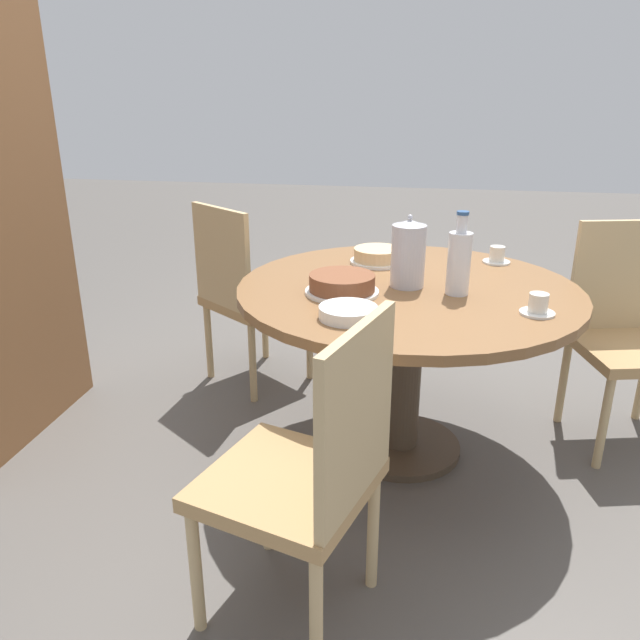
{
  "coord_description": "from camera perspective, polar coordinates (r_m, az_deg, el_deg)",
  "views": [
    {
      "loc": [
        -2.24,
        -0.06,
        1.41
      ],
      "look_at": [
        0.0,
        0.33,
        0.55
      ],
      "focal_mm": 35.0,
      "sensor_mm": 36.0,
      "label": 1
    }
  ],
  "objects": [
    {
      "name": "ground_plane",
      "position": [
        2.64,
        7.31,
        -11.56
      ],
      "size": [
        14.0,
        14.0,
        0.0
      ],
      "primitive_type": "plane",
      "color": "#56514C"
    },
    {
      "name": "dining_table",
      "position": [
        2.39,
        7.93,
        0.12
      ],
      "size": [
        1.28,
        1.28,
        0.7
      ],
      "color": "#473828",
      "rests_on": "ground_plane"
    },
    {
      "name": "chair_a",
      "position": [
        2.81,
        26.33,
        -0.92
      ],
      "size": [
        0.51,
        0.51,
        0.9
      ],
      "rotation": [
        0.0,
        0.0,
        4.95
      ],
      "color": "tan",
      "rests_on": "ground_plane"
    },
    {
      "name": "chair_b",
      "position": [
        3.01,
        -6.74,
        2.51
      ],
      "size": [
        0.59,
        0.59,
        0.9
      ],
      "rotation": [
        0.0,
        0.0,
        7.21
      ],
      "color": "tan",
      "rests_on": "ground_plane"
    },
    {
      "name": "chair_c",
      "position": [
        1.65,
        -1.07,
        -13.73
      ],
      "size": [
        0.52,
        0.52,
        0.9
      ],
      "rotation": [
        0.0,
        0.0,
        9.13
      ],
      "color": "tan",
      "rests_on": "ground_plane"
    },
    {
      "name": "coffee_pot",
      "position": [
        2.31,
        8.07,
        6.01
      ],
      "size": [
        0.13,
        0.13,
        0.27
      ],
      "color": "silver",
      "rests_on": "dining_table"
    },
    {
      "name": "water_bottle",
      "position": [
        2.26,
        12.6,
        5.29
      ],
      "size": [
        0.08,
        0.08,
        0.3
      ],
      "color": "silver",
      "rests_on": "dining_table"
    },
    {
      "name": "cake_main",
      "position": [
        2.23,
        2.03,
        3.28
      ],
      "size": [
        0.27,
        0.27,
        0.07
      ],
      "color": "white",
      "rests_on": "dining_table"
    },
    {
      "name": "cake_second",
      "position": [
        2.64,
        5.3,
        5.85
      ],
      "size": [
        0.23,
        0.23,
        0.06
      ],
      "color": "white",
      "rests_on": "dining_table"
    },
    {
      "name": "cup_a",
      "position": [
        2.73,
        15.87,
        5.64
      ],
      "size": [
        0.11,
        0.11,
        0.07
      ],
      "color": "silver",
      "rests_on": "dining_table"
    },
    {
      "name": "cup_b",
      "position": [
        2.15,
        19.31,
        1.24
      ],
      "size": [
        0.11,
        0.11,
        0.07
      ],
      "color": "silver",
      "rests_on": "dining_table"
    },
    {
      "name": "plate_stack",
      "position": [
        2.0,
        2.59,
        0.7
      ],
      "size": [
        0.19,
        0.19,
        0.04
      ],
      "color": "white",
      "rests_on": "dining_table"
    }
  ]
}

